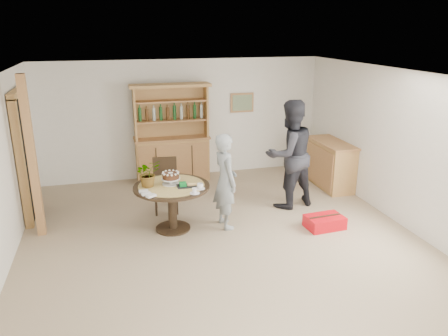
% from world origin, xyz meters
% --- Properties ---
extents(ground, '(7.00, 7.00, 0.00)m').
position_xyz_m(ground, '(0.00, 0.00, 0.00)').
color(ground, tan).
rests_on(ground, ground).
extents(room_shell, '(6.04, 7.04, 2.52)m').
position_xyz_m(room_shell, '(0.00, 0.01, 1.74)').
color(room_shell, white).
rests_on(room_shell, ground).
extents(doorway, '(0.13, 1.10, 2.18)m').
position_xyz_m(doorway, '(-2.93, 2.00, 1.11)').
color(doorway, black).
rests_on(doorway, ground).
extents(pine_post, '(0.12, 0.12, 2.50)m').
position_xyz_m(pine_post, '(-2.70, 1.20, 1.25)').
color(pine_post, '#B0824A').
rests_on(pine_post, ground).
extents(hutch, '(1.62, 0.54, 2.04)m').
position_xyz_m(hutch, '(-0.30, 3.24, 0.69)').
color(hutch, tan).
rests_on(hutch, ground).
extents(sideboard, '(0.54, 1.26, 0.94)m').
position_xyz_m(sideboard, '(2.74, 2.00, 0.47)').
color(sideboard, tan).
rests_on(sideboard, ground).
extents(dining_table, '(1.20, 1.20, 0.76)m').
position_xyz_m(dining_table, '(-0.67, 0.84, 0.60)').
color(dining_table, black).
rests_on(dining_table, ground).
extents(dining_chair, '(0.46, 0.46, 0.95)m').
position_xyz_m(dining_chair, '(-0.66, 1.67, 0.54)').
color(dining_chair, black).
rests_on(dining_chair, ground).
extents(birthday_cake, '(0.30, 0.30, 0.20)m').
position_xyz_m(birthday_cake, '(-0.67, 0.89, 0.88)').
color(birthday_cake, white).
rests_on(birthday_cake, dining_table).
extents(flower_vase, '(0.47, 0.44, 0.42)m').
position_xyz_m(flower_vase, '(-1.02, 0.89, 0.97)').
color(flower_vase, '#3F7233').
rests_on(flower_vase, dining_table).
extents(gift_tray, '(0.30, 0.20, 0.08)m').
position_xyz_m(gift_tray, '(-0.46, 0.72, 0.79)').
color(gift_tray, black).
rests_on(gift_tray, dining_table).
extents(coffee_cup_a, '(0.15, 0.15, 0.09)m').
position_xyz_m(coffee_cup_a, '(-0.27, 0.56, 0.80)').
color(coffee_cup_a, white).
rests_on(coffee_cup_a, dining_table).
extents(coffee_cup_b, '(0.15, 0.15, 0.08)m').
position_xyz_m(coffee_cup_b, '(-0.39, 0.39, 0.79)').
color(coffee_cup_b, white).
rests_on(coffee_cup_b, dining_table).
extents(napkins, '(0.24, 0.33, 0.03)m').
position_xyz_m(napkins, '(-1.08, 0.53, 0.77)').
color(napkins, white).
rests_on(napkins, dining_table).
extents(teen_boy, '(0.44, 0.61, 1.56)m').
position_xyz_m(teen_boy, '(0.18, 0.74, 0.78)').
color(teen_boy, gray).
rests_on(teen_boy, ground).
extents(adult_person, '(1.09, 0.93, 1.95)m').
position_xyz_m(adult_person, '(1.50, 1.28, 0.97)').
color(adult_person, black).
rests_on(adult_person, ground).
extents(red_suitcase, '(0.63, 0.44, 0.21)m').
position_xyz_m(red_suitcase, '(1.72, 0.25, 0.10)').
color(red_suitcase, red).
rests_on(red_suitcase, ground).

